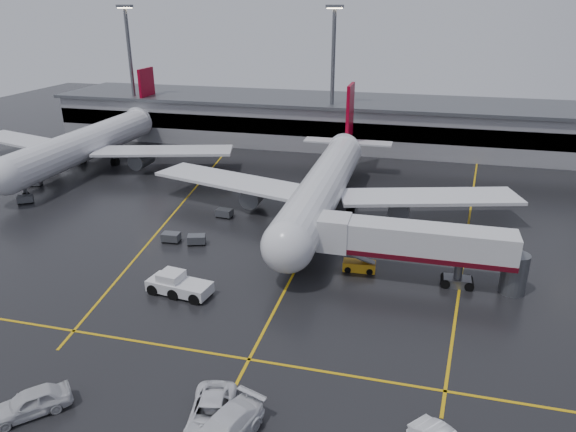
# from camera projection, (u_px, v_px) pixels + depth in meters

# --- Properties ---
(ground) EXTENTS (220.00, 220.00, 0.00)m
(ground) POSITION_uv_depth(u_px,v_px,m) (309.00, 244.00, 60.72)
(ground) COLOR black
(ground) RESTS_ON ground
(apron_line_centre) EXTENTS (0.25, 90.00, 0.02)m
(apron_line_centre) POSITION_uv_depth(u_px,v_px,m) (309.00, 244.00, 60.71)
(apron_line_centre) COLOR gold
(apron_line_centre) RESTS_ON ground
(apron_line_stop) EXTENTS (60.00, 0.25, 0.02)m
(apron_line_stop) POSITION_uv_depth(u_px,v_px,m) (249.00, 359.00, 40.93)
(apron_line_stop) COLOR gold
(apron_line_stop) RESTS_ON ground
(apron_line_left) EXTENTS (9.99, 69.35, 0.02)m
(apron_line_left) POSITION_uv_depth(u_px,v_px,m) (185.00, 200.00, 74.30)
(apron_line_left) COLOR gold
(apron_line_left) RESTS_ON ground
(apron_line_right) EXTENTS (7.57, 69.64, 0.02)m
(apron_line_right) POSITION_uv_depth(u_px,v_px,m) (468.00, 226.00, 65.57)
(apron_line_right) COLOR gold
(apron_line_right) RESTS_ON ground
(terminal) EXTENTS (122.00, 19.00, 8.60)m
(terminal) POSITION_uv_depth(u_px,v_px,m) (362.00, 122.00, 102.21)
(terminal) COLOR gray
(terminal) RESTS_ON ground
(light_mast_left) EXTENTS (3.00, 1.20, 25.45)m
(light_mast_left) POSITION_uv_depth(u_px,v_px,m) (131.00, 65.00, 103.44)
(light_mast_left) COLOR #595B60
(light_mast_left) RESTS_ON ground
(light_mast_mid) EXTENTS (3.00, 1.20, 25.45)m
(light_mast_mid) POSITION_uv_depth(u_px,v_px,m) (333.00, 71.00, 94.25)
(light_mast_mid) COLOR #595B60
(light_mast_mid) RESTS_ON ground
(main_airliner) EXTENTS (48.80, 45.60, 14.10)m
(main_airliner) POSITION_uv_depth(u_px,v_px,m) (326.00, 183.00, 67.87)
(main_airliner) COLOR silver
(main_airliner) RESTS_ON ground
(second_airliner) EXTENTS (48.80, 45.60, 14.10)m
(second_airliner) POSITION_uv_depth(u_px,v_px,m) (91.00, 142.00, 88.32)
(second_airliner) COLOR silver
(second_airliner) RESTS_ON ground
(jet_bridge) EXTENTS (19.90, 3.40, 6.05)m
(jet_bridge) POSITION_uv_depth(u_px,v_px,m) (417.00, 245.00, 51.13)
(jet_bridge) COLOR silver
(jet_bridge) RESTS_ON ground
(pushback_tractor) EXTENTS (6.39, 3.36, 2.19)m
(pushback_tractor) POSITION_uv_depth(u_px,v_px,m) (178.00, 285.00, 49.99)
(pushback_tractor) COLOR silver
(pushback_tractor) RESTS_ON ground
(belt_loader) EXTENTS (3.39, 1.73, 2.10)m
(belt_loader) POSITION_uv_depth(u_px,v_px,m) (359.00, 266.00, 54.44)
(belt_loader) COLOR gold
(belt_loader) RESTS_ON ground
(service_van_a) EXTENTS (3.92, 6.46, 1.68)m
(service_van_a) POSITION_uv_depth(u_px,v_px,m) (211.00, 414.00, 34.31)
(service_van_a) COLOR white
(service_van_a) RESTS_ON ground
(service_van_b) EXTENTS (4.53, 6.87, 1.85)m
(service_van_b) POSITION_uv_depth(u_px,v_px,m) (223.00, 431.00, 32.87)
(service_van_b) COLOR white
(service_van_b) RESTS_ON ground
(service_van_d) EXTENTS (5.11, 5.17, 1.77)m
(service_van_d) POSITION_uv_depth(u_px,v_px,m) (30.00, 403.00, 35.24)
(service_van_d) COLOR silver
(service_van_d) RESTS_ON ground
(baggage_cart_a) EXTENTS (2.30, 1.84, 1.12)m
(baggage_cart_a) POSITION_uv_depth(u_px,v_px,m) (197.00, 239.00, 60.34)
(baggage_cart_a) COLOR #595B60
(baggage_cart_a) RESTS_ON ground
(baggage_cart_b) EXTENTS (2.09, 1.44, 1.12)m
(baggage_cart_b) POSITION_uv_depth(u_px,v_px,m) (171.00, 237.00, 60.93)
(baggage_cart_b) COLOR #595B60
(baggage_cart_b) RESTS_ON ground
(baggage_cart_c) EXTENTS (2.12, 1.50, 1.12)m
(baggage_cart_c) POSITION_uv_depth(u_px,v_px,m) (224.00, 213.00, 68.02)
(baggage_cart_c) COLOR #595B60
(baggage_cart_c) RESTS_ON ground
(baggage_cart_d) EXTENTS (2.29, 1.82, 1.12)m
(baggage_cart_d) POSITION_uv_depth(u_px,v_px,m) (34.00, 182.00, 79.71)
(baggage_cart_d) COLOR #595B60
(baggage_cart_d) RESTS_ON ground
(baggage_cart_e) EXTENTS (2.38, 2.20, 1.12)m
(baggage_cart_e) POSITION_uv_depth(u_px,v_px,m) (25.00, 199.00, 72.84)
(baggage_cart_e) COLOR #595B60
(baggage_cart_e) RESTS_ON ground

